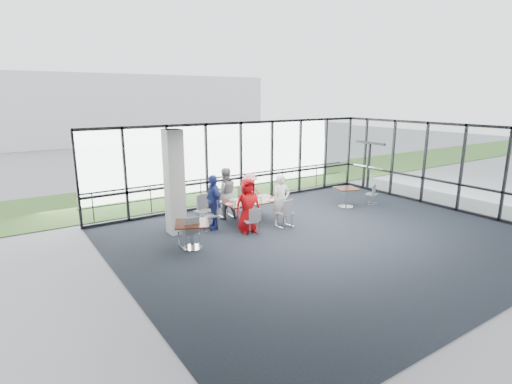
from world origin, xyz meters
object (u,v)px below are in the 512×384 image
main_table (251,204)px  chair_spare_r (371,194)px  structural_column (174,182)px  chair_spare_lb (204,211)px  chair_main_nl (251,221)px  chair_main_fr (247,200)px  chair_main_end (210,215)px  side_table_right (346,191)px  chair_spare_la (189,232)px  side_table_left (192,226)px  diner_far_right (250,194)px  chair_main_fl (226,205)px  diner_near_left (248,205)px  diner_far_left (225,194)px  diner_near_right (281,200)px  diner_end (213,202)px  chair_main_nr (285,213)px

main_table → chair_spare_r: size_ratio=2.48×
structural_column → chair_spare_lb: structural_column is taller
chair_main_nl → chair_main_fr: size_ratio=0.85×
structural_column → chair_main_end: structural_column is taller
side_table_right → chair_spare_la: 6.81m
side_table_left → diner_far_right: size_ratio=0.81×
chair_spare_r → chair_main_nl: bearing=159.2°
chair_main_nl → chair_spare_la: size_ratio=0.89×
chair_main_fl → chair_main_end: size_ratio=0.86×
chair_spare_la → chair_spare_r: size_ratio=1.14×
diner_near_left → diner_far_right: bearing=64.9°
side_table_left → chair_main_end: chair_main_end is taller
diner_far_left → chair_main_fr: size_ratio=1.87×
side_table_left → diner_near_right: size_ratio=0.72×
chair_main_fl → structural_column: bearing=23.3°
chair_main_fr → chair_spare_lb: (-2.01, -0.54, 0.02)m
chair_main_end → chair_spare_r: bearing=92.1°
diner_end → chair_spare_r: (6.54, -0.81, -0.48)m
chair_main_fr → side_table_left: bearing=46.2°
chair_main_end → side_table_left: bearing=-36.8°
diner_near_left → chair_main_nr: 1.34m
diner_far_left → chair_main_fl: diner_far_left is taller
chair_main_fr → chair_spare_r: bearing=172.1°
diner_near_left → diner_far_left: (0.10, 1.61, 0.04)m
side_table_right → diner_end: diner_end is taller
structural_column → diner_end: structural_column is taller
diner_near_left → diner_far_right: 1.98m
diner_far_right → chair_main_fr: 0.32m
side_table_left → chair_spare_r: bearing=3.0°
diner_far_left → chair_main_end: (-0.98, -0.79, -0.42)m
side_table_right → chair_main_fl: chair_main_fl is taller
side_table_right → chair_main_nl: bearing=-173.4°
diner_far_left → chair_spare_r: bearing=178.2°
side_table_right → chair_spare_lb: bearing=170.5°
chair_spare_la → diner_far_left: bearing=46.0°
chair_spare_lb → chair_spare_la: bearing=35.8°
side_table_left → structural_column: bearing=84.3°
side_table_right → chair_main_nl: (-4.70, -0.54, -0.21)m
chair_main_fl → chair_main_fr: size_ratio=0.86×
diner_far_right → chair_main_fr: size_ratio=1.56×
diner_near_left → chair_spare_lb: bearing=134.6°
chair_main_nr → diner_near_right: bearing=75.7°
chair_main_fl → chair_main_fr: bearing=-171.4°
side_table_right → chair_main_fl: size_ratio=1.21×
diner_near_left → chair_main_fl: size_ratio=2.09×
diner_far_right → diner_end: diner_end is taller
structural_column → chair_main_end: size_ratio=3.38×
chair_main_end → structural_column: bearing=-100.4°
diner_near_left → chair_main_fr: diner_near_left is taller
main_table → chair_spare_lb: size_ratio=1.98×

